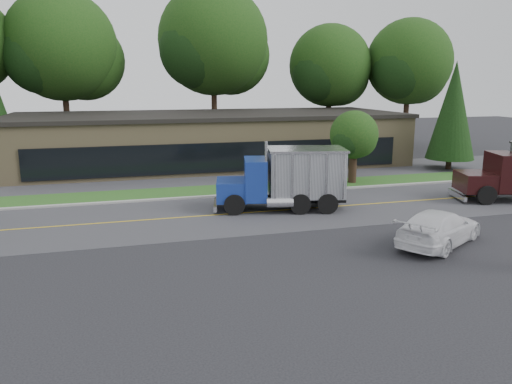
# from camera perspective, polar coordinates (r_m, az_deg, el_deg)

# --- Properties ---
(ground) EXTENTS (140.00, 140.00, 0.00)m
(ground) POSITION_cam_1_polar(r_m,az_deg,el_deg) (18.32, 3.51, -9.59)
(ground) COLOR #303034
(ground) RESTS_ON ground
(road) EXTENTS (60.00, 8.00, 0.02)m
(road) POSITION_cam_1_polar(r_m,az_deg,el_deg) (26.55, -2.85, -2.55)
(road) COLOR #4A4A4E
(road) RESTS_ON ground
(center_line) EXTENTS (60.00, 0.12, 0.01)m
(center_line) POSITION_cam_1_polar(r_m,az_deg,el_deg) (26.55, -2.85, -2.55)
(center_line) COLOR gold
(center_line) RESTS_ON ground
(curb) EXTENTS (60.00, 0.30, 0.12)m
(curb) POSITION_cam_1_polar(r_m,az_deg,el_deg) (30.54, -4.60, -0.57)
(curb) COLOR #9E9E99
(curb) RESTS_ON ground
(grass_verge) EXTENTS (60.00, 3.40, 0.03)m
(grass_verge) POSITION_cam_1_polar(r_m,az_deg,el_deg) (32.27, -5.22, 0.12)
(grass_verge) COLOR #23591E
(grass_verge) RESTS_ON ground
(far_parking) EXTENTS (60.00, 7.00, 0.02)m
(far_parking) POSITION_cam_1_polar(r_m,az_deg,el_deg) (37.10, -6.63, 1.72)
(far_parking) COLOR #4A4A4E
(far_parking) RESTS_ON ground
(strip_mall) EXTENTS (32.00, 12.00, 4.00)m
(strip_mall) POSITION_cam_1_polar(r_m,az_deg,el_deg) (42.99, -5.33, 5.91)
(strip_mall) COLOR #98855D
(strip_mall) RESTS_ON ground
(tree_far_b) EXTENTS (10.55, 9.92, 15.04)m
(tree_far_b) POSITION_cam_1_polar(r_m,az_deg,el_deg) (50.40, -21.12, 14.77)
(tree_far_b) COLOR #382619
(tree_far_b) RESTS_ON ground
(tree_far_c) EXTENTS (11.38, 10.71, 16.23)m
(tree_far_c) POSITION_cam_1_polar(r_m,az_deg,el_deg) (51.23, -4.75, 16.34)
(tree_far_c) COLOR #382619
(tree_far_c) RESTS_ON ground
(tree_far_d) EXTENTS (8.91, 8.39, 12.71)m
(tree_far_d) POSITION_cam_1_polar(r_m,az_deg,el_deg) (53.75, 8.51, 13.66)
(tree_far_d) COLOR #382619
(tree_far_d) RESTS_ON ground
(tree_far_e) EXTENTS (9.33, 8.78, 13.31)m
(tree_far_e) POSITION_cam_1_polar(r_m,az_deg,el_deg) (55.77, 17.14, 13.60)
(tree_far_e) COLOR #382619
(tree_far_e) RESTS_ON ground
(evergreen_right) EXTENTS (3.74, 3.74, 8.50)m
(evergreen_right) POSITION_cam_1_polar(r_m,az_deg,el_deg) (42.65, 21.60, 8.65)
(evergreen_right) COLOR #382619
(evergreen_right) RESTS_ON ground
(tree_verge) EXTENTS (3.50, 3.30, 5.00)m
(tree_verge) POSITION_cam_1_polar(r_m,az_deg,el_deg) (34.99, 11.16, 6.17)
(tree_verge) COLOR #382619
(tree_verge) RESTS_ON ground
(dump_truck_blue) EXTENTS (7.30, 4.02, 3.36)m
(dump_truck_blue) POSITION_cam_1_polar(r_m,az_deg,el_deg) (27.24, 3.68, 1.71)
(dump_truck_blue) COLOR black
(dump_truck_blue) RESTS_ON ground
(rally_car) EXTENTS (5.52, 4.51, 1.50)m
(rally_car) POSITION_cam_1_polar(r_m,az_deg,el_deg) (22.88, 20.18, -3.84)
(rally_car) COLOR white
(rally_car) RESTS_ON ground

